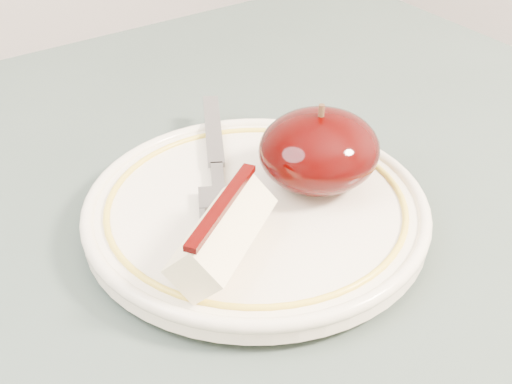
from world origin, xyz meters
TOP-DOWN VIEW (x-y plane):
  - plate at (0.07, 0.09)m, footprint 0.23×0.23m
  - apple_half at (0.12, 0.09)m, footprint 0.08×0.08m
  - apple_wedge at (0.02, 0.06)m, footprint 0.09×0.08m
  - fork at (0.07, 0.14)m, footprint 0.11×0.18m

SIDE VIEW (x-z plane):
  - plate at x=0.07m, z-range 0.75..0.77m
  - fork at x=0.07m, z-range 0.77..0.78m
  - apple_wedge at x=0.02m, z-range 0.77..0.81m
  - apple_half at x=0.12m, z-range 0.76..0.82m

